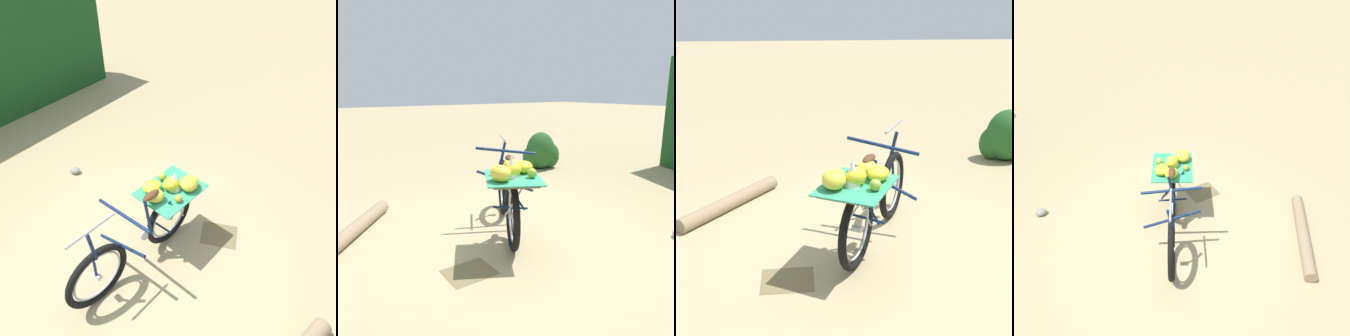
{
  "view_description": "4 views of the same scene",
  "coord_description": "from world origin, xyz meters",
  "views": [
    {
      "loc": [
        0.96,
        -2.17,
        3.12
      ],
      "look_at": [
        0.35,
        0.39,
        0.97
      ],
      "focal_mm": 33.29,
      "sensor_mm": 36.0,
      "label": 1
    },
    {
      "loc": [
        2.3,
        2.84,
        1.63
      ],
      "look_at": [
        0.51,
        0.28,
        0.89
      ],
      "focal_mm": 35.59,
      "sensor_mm": 36.0,
      "label": 2
    },
    {
      "loc": [
        0.87,
        3.47,
        2.12
      ],
      "look_at": [
        0.51,
        0.18,
        0.9
      ],
      "focal_mm": 45.75,
      "sensor_mm": 36.0,
      "label": 3
    },
    {
      "loc": [
        -1.35,
        -3.15,
        3.5
      ],
      "look_at": [
        0.54,
        0.22,
        0.74
      ],
      "focal_mm": 37.63,
      "sensor_mm": 36.0,
      "label": 4
    }
  ],
  "objects": [
    {
      "name": "bicycle",
      "position": [
        0.23,
        -0.08,
        0.51
      ],
      "size": [
        1.12,
        1.7,
        1.03
      ],
      "rotation": [
        0.0,
        0.0,
        -2.07
      ],
      "color": "black",
      "rests_on": "ground_plane"
    },
    {
      "name": "leaf_litter_patch",
      "position": [
        1.01,
        0.41,
        0.0
      ],
      "size": [
        0.44,
        0.36,
        0.01
      ],
      "primitive_type": "cube",
      "color": "olive",
      "rests_on": "ground_plane"
    },
    {
      "name": "fallen_log",
      "position": [
        1.66,
        -1.07,
        0.08
      ],
      "size": [
        1.0,
        1.23,
        0.16
      ],
      "primitive_type": "cylinder",
      "rotation": [
        0.0,
        1.57,
        0.91
      ],
      "color": "#937A5B",
      "rests_on": "ground_plane"
    },
    {
      "name": "shrub_cluster",
      "position": [
        -2.21,
        -2.35,
        0.34
      ],
      "size": [
        0.8,
        0.55,
        0.77
      ],
      "color": "#235623",
      "rests_on": "ground_plane"
    },
    {
      "name": "ground_plane",
      "position": [
        0.0,
        0.0,
        0.0
      ],
      "size": [
        60.0,
        60.0,
        0.0
      ],
      "primitive_type": "plane",
      "color": "tan"
    }
  ]
}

